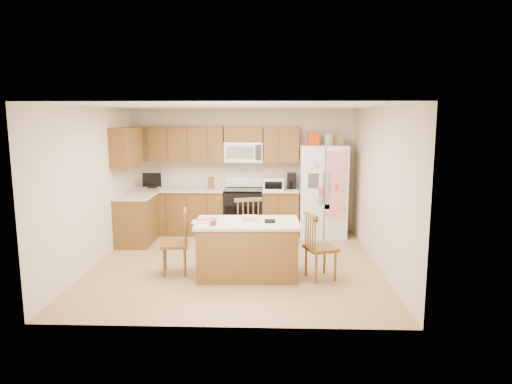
{
  "coord_description": "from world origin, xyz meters",
  "views": [
    {
      "loc": [
        0.56,
        -7.05,
        2.34
      ],
      "look_at": [
        0.31,
        0.35,
        1.12
      ],
      "focal_mm": 32.0,
      "sensor_mm": 36.0,
      "label": 1
    }
  ],
  "objects_px": {
    "stove": "(244,211)",
    "island": "(247,248)",
    "refrigerator": "(323,190)",
    "windsor_chair_back": "(246,231)",
    "windsor_chair_right": "(319,248)",
    "windsor_chair_left": "(176,244)"
  },
  "relations": [
    {
      "from": "refrigerator",
      "to": "windsor_chair_left",
      "type": "bearing_deg",
      "value": -135.98
    },
    {
      "from": "refrigerator",
      "to": "windsor_chair_right",
      "type": "bearing_deg",
      "value": -97.12
    },
    {
      "from": "stove",
      "to": "island",
      "type": "relative_size",
      "value": 0.72
    },
    {
      "from": "stove",
      "to": "windsor_chair_left",
      "type": "bearing_deg",
      "value": -109.7
    },
    {
      "from": "island",
      "to": "windsor_chair_back",
      "type": "height_order",
      "value": "windsor_chair_back"
    },
    {
      "from": "refrigerator",
      "to": "windsor_chair_back",
      "type": "relative_size",
      "value": 1.89
    },
    {
      "from": "island",
      "to": "windsor_chair_left",
      "type": "xyz_separation_m",
      "value": [
        -1.08,
        0.06,
        0.04
      ]
    },
    {
      "from": "stove",
      "to": "island",
      "type": "bearing_deg",
      "value": -85.16
    },
    {
      "from": "refrigerator",
      "to": "windsor_chair_back",
      "type": "height_order",
      "value": "refrigerator"
    },
    {
      "from": "island",
      "to": "windsor_chair_back",
      "type": "bearing_deg",
      "value": 94.84
    },
    {
      "from": "windsor_chair_right",
      "to": "windsor_chair_back",
      "type": "bearing_deg",
      "value": 144.62
    },
    {
      "from": "island",
      "to": "stove",
      "type": "bearing_deg",
      "value": 94.84
    },
    {
      "from": "stove",
      "to": "refrigerator",
      "type": "bearing_deg",
      "value": -2.3
    },
    {
      "from": "refrigerator",
      "to": "windsor_chair_back",
      "type": "xyz_separation_m",
      "value": [
        -1.42,
        -1.72,
        -0.41
      ]
    },
    {
      "from": "refrigerator",
      "to": "windsor_chair_right",
      "type": "distance_m",
      "value": 2.57
    },
    {
      "from": "stove",
      "to": "island",
      "type": "xyz_separation_m",
      "value": [
        0.21,
        -2.48,
        -0.06
      ]
    },
    {
      "from": "island",
      "to": "windsor_chair_right",
      "type": "xyz_separation_m",
      "value": [
        1.05,
        -0.09,
        0.04
      ]
    },
    {
      "from": "stove",
      "to": "windsor_chair_left",
      "type": "distance_m",
      "value": 2.57
    },
    {
      "from": "island",
      "to": "refrigerator",
      "type": "bearing_deg",
      "value": 60.6
    },
    {
      "from": "windsor_chair_right",
      "to": "windsor_chair_left",
      "type": "bearing_deg",
      "value": 175.87
    },
    {
      "from": "island",
      "to": "windsor_chair_right",
      "type": "bearing_deg",
      "value": -5.04
    },
    {
      "from": "windsor_chair_left",
      "to": "refrigerator",
      "type": "bearing_deg",
      "value": 44.02
    }
  ]
}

